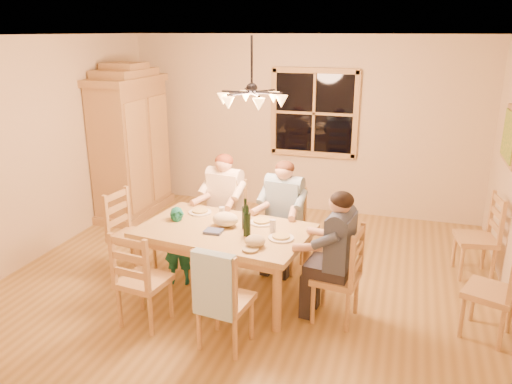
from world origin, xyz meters
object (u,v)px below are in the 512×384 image
(chair_near_left, at_px, (145,295))
(adult_woman, at_px, (224,193))
(adult_plaid_man, at_px, (284,202))
(chandelier, at_px, (252,97))
(wine_bottle_a, at_px, (245,214))
(chair_spare_back, at_px, (474,251))
(chair_near_right, at_px, (225,315))
(chair_end_left, at_px, (133,248))
(chair_end_right, at_px, (335,291))
(chair_far_left, at_px, (225,234))
(adult_slate_man, at_px, (338,241))
(child, at_px, (179,246))
(wine_bottle_b, at_px, (247,220))
(armoire, at_px, (131,147))
(dining_table, at_px, (225,237))
(chair_far_right, at_px, (283,244))
(chair_spare_front, at_px, (488,306))

(chair_near_left, xyz_separation_m, adult_woman, (0.21, 1.65, 0.54))
(adult_plaid_man, bearing_deg, chandelier, 56.38)
(wine_bottle_a, xyz_separation_m, chair_spare_back, (2.40, 1.20, -0.62))
(chair_near_right, height_order, chair_end_left, same)
(chair_near_right, height_order, chair_end_right, same)
(chair_far_left, relative_size, adult_slate_man, 1.13)
(child, bearing_deg, adult_woman, 56.81)
(chair_far_left, height_order, wine_bottle_b, wine_bottle_b)
(chandelier, height_order, chair_near_right, chandelier)
(chandelier, height_order, chair_far_left, chandelier)
(chair_spare_back, bearing_deg, armoire, 72.46)
(adult_plaid_man, xyz_separation_m, chair_spare_back, (2.17, 0.48, -0.54))
(armoire, xyz_separation_m, chair_far_left, (1.93, -1.11, -0.75))
(dining_table, relative_size, wine_bottle_b, 5.71)
(adult_slate_man, distance_m, chair_spare_back, 2.06)
(armoire, distance_m, child, 2.63)
(chair_far_left, relative_size, chair_far_right, 1.00)
(chair_far_left, xyz_separation_m, adult_plaid_man, (0.78, -0.10, 0.54))
(chair_near_right, relative_size, adult_slate_man, 1.13)
(chandelier, bearing_deg, adult_plaid_man, 49.29)
(chair_end_right, bearing_deg, chair_end_left, 90.00)
(dining_table, bearing_deg, chair_end_left, 172.91)
(wine_bottle_b, bearing_deg, chair_near_right, -86.44)
(wine_bottle_b, distance_m, child, 1.00)
(chair_near_left, relative_size, adult_woman, 1.13)
(chair_end_right, xyz_separation_m, wine_bottle_b, (-0.93, 0.04, 0.62))
(chair_spare_front, bearing_deg, chair_end_left, 107.79)
(chair_spare_front, bearing_deg, child, 108.81)
(child, bearing_deg, chair_end_left, 155.74)
(chair_far_right, height_order, chair_end_left, same)
(chair_near_right, bearing_deg, wine_bottle_b, 100.65)
(chair_end_left, xyz_separation_m, chair_end_right, (2.43, -0.30, 0.00))
(armoire, relative_size, chair_near_left, 2.32)
(chandelier, distance_m, adult_woman, 1.40)
(dining_table, height_order, adult_plaid_man, adult_plaid_man)
(chair_far_right, bearing_deg, chair_near_left, 64.80)
(armoire, relative_size, dining_table, 1.22)
(chair_far_left, distance_m, chair_far_right, 0.78)
(wine_bottle_a, distance_m, chair_spare_front, 2.48)
(adult_slate_man, bearing_deg, chandelier, 67.16)
(chair_far_right, distance_m, chair_near_right, 1.67)
(adult_plaid_man, bearing_deg, chair_far_left, 0.00)
(chair_far_right, xyz_separation_m, chair_end_left, (-1.66, -0.63, 0.00))
(wine_bottle_a, xyz_separation_m, chair_spare_front, (2.40, -0.08, -0.62))
(chandelier, height_order, wine_bottle_b, chandelier)
(chair_end_left, xyz_separation_m, chair_spare_front, (3.83, -0.17, 0.00))
(chair_near_right, relative_size, chair_spare_front, 1.00)
(chandelier, relative_size, chair_spare_back, 0.78)
(dining_table, bearing_deg, child, 173.40)
(chandelier, distance_m, chair_end_left, 2.27)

